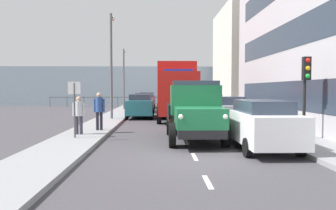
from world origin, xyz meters
name	(u,v)px	position (x,y,z in m)	size (l,w,h in m)	color
ground_plane	(177,123)	(0.00, -9.80, 0.00)	(80.00, 80.00, 0.00)	#423F44
sidewalk_left	(248,122)	(-4.42, -9.80, 0.07)	(2.05, 39.48, 0.15)	gray
sidewalk_right	(104,122)	(4.42, -9.80, 0.07)	(2.05, 39.48, 0.15)	gray
road_centreline_markings	(177,123)	(0.00, -9.96, 0.00)	(0.12, 35.91, 0.01)	silver
building_far_block	(251,59)	(-8.64, -24.37, 5.23)	(6.38, 10.21, 10.45)	beige
sea_horizon	(167,86)	(0.00, -32.54, 2.50)	(80.00, 0.80, 5.00)	#8C9EAD
seawall_railing	(168,99)	(0.00, -28.94, 0.92)	(28.08, 0.08, 1.20)	#4C5156
truck_vintage_green	(195,112)	(-0.34, -2.91, 1.18)	(2.17, 5.64, 2.43)	black
lorry_cargo_red	(176,89)	(-0.06, -12.39, 2.08)	(2.58, 8.20, 3.87)	red
car_white_kerbside_near	(260,124)	(-2.45, -1.19, 0.90)	(1.83, 4.54, 1.72)	white
car_silver_kerbside_1	(226,112)	(-2.45, -7.16, 0.90)	(1.79, 4.59, 1.72)	#B7BABF
car_grey_kerbside_2	(209,106)	(-2.45, -13.05, 0.90)	(1.87, 4.25, 1.72)	slate
car_teal_oppositeside_0	(140,105)	(2.45, -13.85, 0.90)	(1.93, 4.54, 1.72)	#1E6670
car_red_oppositeside_1	(144,102)	(2.45, -20.14, 0.90)	(1.91, 4.52, 1.72)	#B21E1E
car_navy_oppositeside_2	(147,100)	(2.45, -26.28, 0.90)	(1.90, 4.29, 1.72)	navy
pedestrian_couple_b	(79,112)	(4.56, -4.04, 1.11)	(0.53, 0.34, 1.64)	#383342
pedestrian_near_railing	(99,108)	(3.94, -5.48, 1.21)	(0.53, 0.34, 1.79)	black
traffic_light_near	(306,80)	(-4.61, -2.45, 2.47)	(0.28, 0.41, 3.20)	black
lamp_post_promenade	(112,57)	(4.24, -11.81, 4.24)	(0.32, 1.14, 6.92)	#59595B
lamp_post_far	(124,73)	(4.53, -22.26, 3.69)	(0.32, 1.14, 5.87)	#59595B
street_sign	(74,100)	(4.49, -3.08, 1.68)	(0.50, 0.07, 2.25)	#4C4C4C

